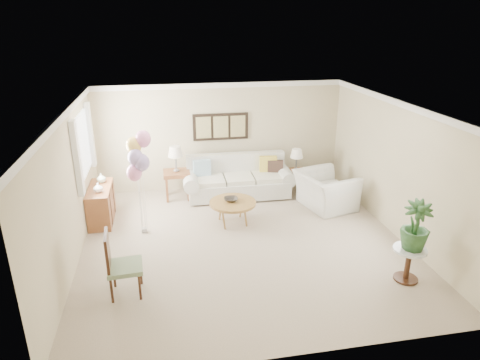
{
  "coord_description": "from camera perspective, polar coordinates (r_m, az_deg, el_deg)",
  "views": [
    {
      "loc": [
        -1.39,
        -7.09,
        4.03
      ],
      "look_at": [
        0.04,
        0.6,
        1.05
      ],
      "focal_mm": 32.0,
      "sensor_mm": 36.0,
      "label": 1
    }
  ],
  "objects": [
    {
      "name": "end_table_left",
      "position": [
        10.11,
        -8.44,
        0.55
      ],
      "size": [
        0.61,
        0.56,
        0.67
      ],
      "color": "brown",
      "rests_on": "ground"
    },
    {
      "name": "lamp_right",
      "position": [
        10.43,
        7.57,
        3.45
      ],
      "size": [
        0.31,
        0.31,
        0.54
      ],
      "color": "gray",
      "rests_on": "end_table_right"
    },
    {
      "name": "accent_chair",
      "position": [
        6.84,
        -15.8,
        -10.58
      ],
      "size": [
        0.55,
        0.55,
        1.06
      ],
      "color": "gray",
      "rests_on": "ground"
    },
    {
      "name": "ground_plane",
      "position": [
        8.27,
        0.51,
        -8.3
      ],
      "size": [
        6.0,
        6.0,
        0.0
      ],
      "primitive_type": "plane",
      "color": "#B8A690"
    },
    {
      "name": "sofa",
      "position": [
        10.23,
        -0.27,
        -0.03
      ],
      "size": [
        2.63,
        1.01,
        0.97
      ],
      "color": "beige",
      "rests_on": "ground"
    },
    {
      "name": "balloon_cluster",
      "position": [
        8.22,
        -13.47,
        3.13
      ],
      "size": [
        0.5,
        0.45,
        2.07
      ],
      "color": "gray",
      "rests_on": "ground"
    },
    {
      "name": "potted_plant",
      "position": [
        7.26,
        22.4,
        -5.66
      ],
      "size": [
        0.56,
        0.56,
        0.81
      ],
      "primitive_type": "imported",
      "rotation": [
        0.0,
        0.0,
        -0.28
      ],
      "color": "#1F4418",
      "rests_on": "side_table"
    },
    {
      "name": "armchair",
      "position": [
        9.78,
        11.31,
        -1.36
      ],
      "size": [
        1.33,
        1.45,
        0.8
      ],
      "primitive_type": "imported",
      "rotation": [
        0.0,
        0.0,
        1.81
      ],
      "color": "beige",
      "rests_on": "ground"
    },
    {
      "name": "credenza",
      "position": [
        9.43,
        -18.02,
        -3.05
      ],
      "size": [
        0.46,
        1.2,
        0.74
      ],
      "color": "brown",
      "rests_on": "ground"
    },
    {
      "name": "side_table",
      "position": [
        7.49,
        21.61,
        -9.45
      ],
      "size": [
        0.53,
        0.53,
        0.58
      ],
      "color": "silver",
      "rests_on": "ground"
    },
    {
      "name": "coffee_table",
      "position": [
        8.81,
        -0.98,
        -3.13
      ],
      "size": [
        0.96,
        0.96,
        0.49
      ],
      "color": "olive",
      "rests_on": "ground"
    },
    {
      "name": "end_table_right",
      "position": [
        10.59,
        7.44,
        0.87
      ],
      "size": [
        0.48,
        0.44,
        0.53
      ],
      "color": "brown",
      "rests_on": "ground"
    },
    {
      "name": "wall_art_triptych",
      "position": [
        10.44,
        -2.59,
        7.11
      ],
      "size": [
        1.35,
        0.06,
        0.65
      ],
      "color": "black",
      "rests_on": "ground"
    },
    {
      "name": "lamp_left",
      "position": [
        9.93,
        -8.61,
        3.67
      ],
      "size": [
        0.35,
        0.35,
        0.61
      ],
      "color": "gray",
      "rests_on": "end_table_left"
    },
    {
      "name": "room_shell",
      "position": [
        7.68,
        -0.39,
        2.62
      ],
      "size": [
        6.04,
        6.04,
        2.6
      ],
      "color": "beige",
      "rests_on": "ground"
    },
    {
      "name": "decor_bowl",
      "position": [
        8.8,
        -1.22,
        -2.62
      ],
      "size": [
        0.31,
        0.31,
        0.07
      ],
      "primitive_type": "imported",
      "rotation": [
        0.0,
        0.0,
        -0.09
      ],
      "color": "#2D2923",
      "rests_on": "coffee_table"
    },
    {
      "name": "vase_white",
      "position": [
        9.03,
        -18.4,
        -0.96
      ],
      "size": [
        0.24,
        0.24,
        0.2
      ],
      "primitive_type": "imported",
      "rotation": [
        0.0,
        0.0,
        0.33
      ],
      "color": "white",
      "rests_on": "credenza"
    },
    {
      "name": "vase_sage",
      "position": [
        9.54,
        -18.01,
        0.26
      ],
      "size": [
        0.24,
        0.24,
        0.2
      ],
      "primitive_type": "imported",
      "rotation": [
        0.0,
        0.0,
        -0.33
      ],
      "color": "beige",
      "rests_on": "credenza"
    }
  ]
}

